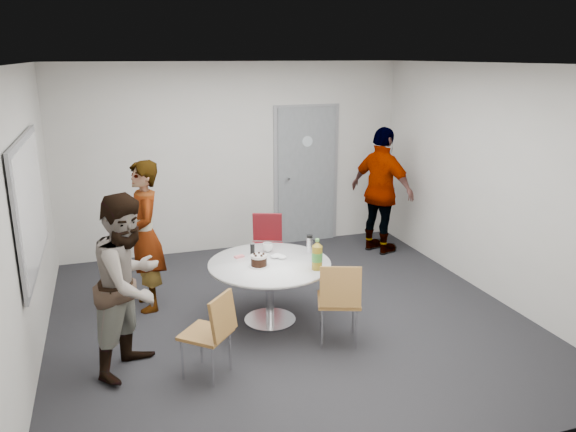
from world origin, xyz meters
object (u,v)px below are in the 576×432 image
object	(u,v)px
table	(272,270)
whiteboard	(30,204)
person_main	(145,236)
chair_near_right	(339,296)
chair_far	(267,240)
person_right	(382,191)
chair_near_left	(213,328)
door	(306,175)
person_left	(130,284)

from	to	relation	value
table	whiteboard	bearing A→B (deg)	174.42
table	person_main	distance (m)	1.49
chair_near_right	chair_far	world-z (taller)	chair_near_right
chair_near_right	person_right	xyz separation A→B (m)	(1.66, 2.37, 0.38)
chair_near_right	chair_far	distance (m)	1.95
whiteboard	chair_near_left	world-z (taller)	whiteboard
person_right	chair_near_right	bearing A→B (deg)	120.56
whiteboard	person_right	xyz separation A→B (m)	(4.41, 1.45, -0.54)
door	table	bearing A→B (deg)	-117.11
person_main	person_right	bearing A→B (deg)	100.78
whiteboard	table	distance (m)	2.44
chair_near_left	person_main	size ratio (longest dim) A/B	0.47
table	chair_far	distance (m)	1.28
whiteboard	chair_far	size ratio (longest dim) A/B	2.28
whiteboard	chair_near_right	bearing A→B (deg)	-18.61
person_left	whiteboard	bearing A→B (deg)	85.32
table	person_right	world-z (taller)	person_right
whiteboard	person_main	size ratio (longest dim) A/B	1.12
table	person_left	bearing A→B (deg)	-161.42
chair_near_right	person_right	distance (m)	2.92
chair_far	person_right	world-z (taller)	person_right
door	person_right	xyz separation A→B (m)	(0.85, -0.83, -0.11)
person_main	whiteboard	bearing A→B (deg)	-65.20
person_main	person_left	distance (m)	1.30
whiteboard	chair_near_right	size ratio (longest dim) A/B	2.19
person_main	person_left	world-z (taller)	person_main
whiteboard	person_main	xyz separation A→B (m)	(1.04, 0.57, -0.60)
whiteboard	chair_near_left	distance (m)	2.08
chair_near_left	person_left	distance (m)	0.84
chair_near_left	chair_far	world-z (taller)	chair_far
chair_near_right	person_left	size ratio (longest dim) A/B	0.52
door	chair_near_right	xyz separation A→B (m)	(-0.81, -3.21, -0.50)
whiteboard	chair_near_left	bearing A→B (deg)	-37.02
table	person_left	size ratio (longest dim) A/B	0.78
chair_near_right	person_main	world-z (taller)	person_main
person_main	table	bearing A→B (deg)	53.58
chair_near_left	chair_far	bearing A→B (deg)	14.24
chair_near_right	table	bearing A→B (deg)	143.55
chair_near_left	chair_near_right	world-z (taller)	chair_near_right
table	chair_far	bearing A→B (deg)	76.65
door	chair_near_right	distance (m)	3.35
whiteboard	chair_far	world-z (taller)	whiteboard
chair_near_left	person_left	xyz separation A→B (m)	(-0.66, 0.39, 0.34)
table	person_left	xyz separation A→B (m)	(-1.47, -0.49, 0.24)
chair_near_right	chair_far	xyz separation A→B (m)	(-0.17, 1.95, -0.02)
chair_near_right	person_right	size ratio (longest dim) A/B	0.48
door	person_left	size ratio (longest dim) A/B	1.28
chair_near_right	person_left	xyz separation A→B (m)	(-1.94, 0.21, 0.30)
door	chair_far	world-z (taller)	door
door	person_right	bearing A→B (deg)	-44.46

